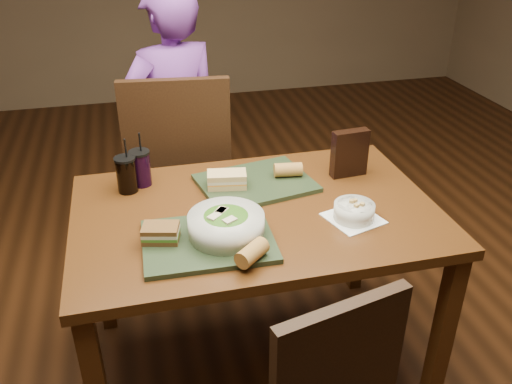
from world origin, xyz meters
TOP-DOWN VIEW (x-y plane):
  - ground at (0.00, 0.00)m, footprint 6.00×6.00m
  - dining_table at (0.00, 0.00)m, footprint 1.30×0.85m
  - chair_far at (-0.22, 0.67)m, footprint 0.52×0.52m
  - diner at (-0.20, 0.91)m, footprint 0.60×0.49m
  - tray_near at (-0.20, -0.18)m, footprint 0.43×0.33m
  - tray_far at (0.04, 0.18)m, footprint 0.47×0.39m
  - salad_bowl at (-0.14, -0.16)m, footprint 0.25×0.25m
  - soup_bowl at (0.31, -0.15)m, footprint 0.21×0.21m
  - sandwich_near at (-0.35, -0.15)m, footprint 0.13×0.10m
  - sandwich_far at (-0.07, 0.16)m, footprint 0.16×0.10m
  - baguette_near at (-0.09, -0.32)m, footprint 0.12×0.11m
  - baguette_far at (0.18, 0.19)m, footprint 0.12×0.07m
  - cup_cola at (-0.44, 0.25)m, footprint 0.08×0.08m
  - cup_berry at (-0.39, 0.29)m, footprint 0.08×0.08m
  - chip_bag at (0.42, 0.18)m, footprint 0.15×0.06m

SIDE VIEW (x-z plane):
  - ground at x=0.00m, z-range 0.00..0.00m
  - chair_far at x=-0.22m, z-range 0.06..1.14m
  - dining_table at x=0.00m, z-range 0.28..1.03m
  - diner at x=-0.20m, z-range 0.00..1.43m
  - tray_near at x=-0.20m, z-range 0.75..0.77m
  - tray_far at x=0.04m, z-range 0.75..0.77m
  - soup_bowl at x=0.31m, z-range 0.75..0.82m
  - sandwich_near at x=-0.35m, z-range 0.77..0.82m
  - baguette_far at x=0.18m, z-range 0.77..0.82m
  - baguette_near at x=-0.09m, z-range 0.77..0.82m
  - sandwich_far at x=-0.07m, z-range 0.77..0.83m
  - salad_bowl at x=-0.14m, z-range 0.77..0.85m
  - cup_cola at x=-0.44m, z-range 0.71..0.93m
  - cup_berry at x=-0.39m, z-range 0.71..0.93m
  - chip_bag at x=0.42m, z-range 0.75..0.94m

